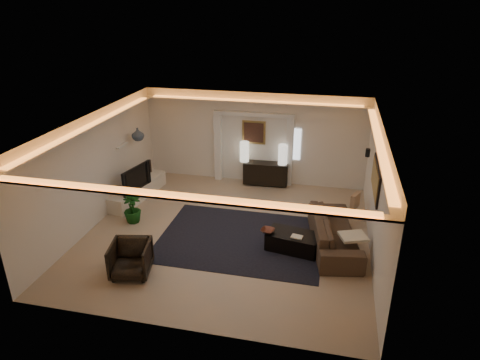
% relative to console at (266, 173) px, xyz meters
% --- Properties ---
extents(floor, '(7.00, 7.00, 0.00)m').
position_rel_console_xyz_m(floor, '(-0.44, -3.24, -0.40)').
color(floor, gray).
rests_on(floor, ground).
extents(ceiling, '(7.00, 7.00, 0.00)m').
position_rel_console_xyz_m(ceiling, '(-0.44, -3.24, 2.50)').
color(ceiling, white).
rests_on(ceiling, ground).
extents(wall_back, '(7.00, 0.00, 7.00)m').
position_rel_console_xyz_m(wall_back, '(-0.44, 0.26, 1.05)').
color(wall_back, silver).
rests_on(wall_back, ground).
extents(wall_front, '(7.00, 0.00, 7.00)m').
position_rel_console_xyz_m(wall_front, '(-0.44, -6.74, 1.05)').
color(wall_front, silver).
rests_on(wall_front, ground).
extents(wall_left, '(0.00, 7.00, 7.00)m').
position_rel_console_xyz_m(wall_left, '(-3.94, -3.24, 1.05)').
color(wall_left, silver).
rests_on(wall_left, ground).
extents(wall_right, '(0.00, 7.00, 7.00)m').
position_rel_console_xyz_m(wall_right, '(3.06, -3.24, 1.05)').
color(wall_right, silver).
rests_on(wall_right, ground).
extents(cove_soffit, '(7.00, 7.00, 0.04)m').
position_rel_console_xyz_m(cove_soffit, '(-0.44, -3.24, 2.22)').
color(cove_soffit, silver).
rests_on(cove_soffit, ceiling).
extents(daylight_slit, '(0.25, 0.03, 1.00)m').
position_rel_console_xyz_m(daylight_slit, '(0.91, 0.24, 0.95)').
color(daylight_slit, white).
rests_on(daylight_slit, wall_back).
extents(area_rug, '(4.00, 3.00, 0.01)m').
position_rel_console_xyz_m(area_rug, '(-0.04, -3.44, -0.39)').
color(area_rug, black).
rests_on(area_rug, ground).
extents(pilaster_left, '(0.22, 0.20, 2.20)m').
position_rel_console_xyz_m(pilaster_left, '(-1.59, 0.16, 0.70)').
color(pilaster_left, silver).
rests_on(pilaster_left, ground).
extents(pilaster_right, '(0.22, 0.20, 2.20)m').
position_rel_console_xyz_m(pilaster_right, '(0.71, 0.16, 0.70)').
color(pilaster_right, silver).
rests_on(pilaster_right, ground).
extents(alcove_header, '(2.52, 0.20, 0.12)m').
position_rel_console_xyz_m(alcove_header, '(-0.44, 0.16, 1.85)').
color(alcove_header, silver).
rests_on(alcove_header, wall_back).
extents(painting_frame, '(0.74, 0.04, 0.74)m').
position_rel_console_xyz_m(painting_frame, '(-0.44, 0.23, 1.25)').
color(painting_frame, tan).
rests_on(painting_frame, wall_back).
extents(painting_canvas, '(0.62, 0.02, 0.62)m').
position_rel_console_xyz_m(painting_canvas, '(-0.44, 0.21, 1.25)').
color(painting_canvas, '#4C2D1E').
rests_on(painting_canvas, wall_back).
extents(art_panel_frame, '(0.04, 1.64, 0.74)m').
position_rel_console_xyz_m(art_panel_frame, '(3.03, -2.94, 1.30)').
color(art_panel_frame, black).
rests_on(art_panel_frame, wall_right).
extents(art_panel_gold, '(0.02, 1.50, 0.62)m').
position_rel_console_xyz_m(art_panel_gold, '(3.00, -2.94, 1.30)').
color(art_panel_gold, tan).
rests_on(art_panel_gold, wall_right).
extents(wall_sconce, '(0.12, 0.12, 0.22)m').
position_rel_console_xyz_m(wall_sconce, '(2.94, -1.04, 1.28)').
color(wall_sconce, black).
rests_on(wall_sconce, wall_right).
extents(wall_niche, '(0.10, 0.55, 0.04)m').
position_rel_console_xyz_m(wall_niche, '(-3.88, -1.84, 1.25)').
color(wall_niche, silver).
rests_on(wall_niche, wall_left).
extents(console, '(1.41, 0.48, 0.70)m').
position_rel_console_xyz_m(console, '(0.00, 0.00, 0.00)').
color(console, black).
rests_on(console, ground).
extents(lamp_left, '(0.37, 0.37, 0.64)m').
position_rel_console_xyz_m(lamp_left, '(-0.70, 0.01, 0.69)').
color(lamp_left, white).
rests_on(lamp_left, console).
extents(lamp_right, '(0.29, 0.29, 0.63)m').
position_rel_console_xyz_m(lamp_right, '(0.52, 0.01, 0.69)').
color(lamp_right, white).
rests_on(lamp_right, console).
extents(media_ledge, '(0.91, 2.48, 0.45)m').
position_rel_console_xyz_m(media_ledge, '(-3.59, -1.79, -0.18)').
color(media_ledge, beige).
rests_on(media_ledge, ground).
extents(tv, '(1.23, 0.40, 0.70)m').
position_rel_console_xyz_m(tv, '(-3.49, -2.13, 0.40)').
color(tv, black).
rests_on(tv, media_ledge).
extents(figurine, '(0.15, 0.15, 0.39)m').
position_rel_console_xyz_m(figurine, '(-3.59, -0.81, 0.24)').
color(figurine, black).
rests_on(figurine, media_ledge).
extents(ginger_jar, '(0.41, 0.41, 0.38)m').
position_rel_console_xyz_m(ginger_jar, '(-3.59, -1.37, 1.46)').
color(ginger_jar, slate).
rests_on(ginger_jar, wall_niche).
extents(plant, '(0.63, 0.63, 0.80)m').
position_rel_console_xyz_m(plant, '(-3.05, -3.20, 0.00)').
color(plant, '#0E3A0E').
rests_on(plant, ground).
extents(sofa, '(2.67, 1.41, 0.74)m').
position_rel_console_xyz_m(sofa, '(2.21, -3.25, -0.03)').
color(sofa, black).
rests_on(sofa, ground).
extents(throw_blanket, '(0.72, 0.66, 0.06)m').
position_rel_console_xyz_m(throw_blanket, '(2.62, -3.66, 0.15)').
color(throw_blanket, '#FFF5BF').
rests_on(throw_blanket, sofa).
extents(throw_pillow, '(0.27, 0.42, 0.41)m').
position_rel_console_xyz_m(throw_pillow, '(2.71, -1.75, 0.15)').
color(throw_pillow, tan).
rests_on(throw_pillow, sofa).
extents(coffee_table, '(1.31, 0.87, 0.45)m').
position_rel_console_xyz_m(coffee_table, '(1.27, -3.62, -0.20)').
color(coffee_table, black).
rests_on(coffee_table, ground).
extents(bowl, '(0.38, 0.38, 0.08)m').
position_rel_console_xyz_m(bowl, '(0.66, -3.69, 0.05)').
color(bowl, '#4C2418').
rests_on(bowl, coffee_table).
extents(magazine, '(0.29, 0.23, 0.03)m').
position_rel_console_xyz_m(magazine, '(1.36, -3.78, 0.02)').
color(magazine, beige).
rests_on(magazine, coffee_table).
extents(armchair, '(0.97, 0.99, 0.76)m').
position_rel_console_xyz_m(armchair, '(-2.04, -5.37, -0.02)').
color(armchair, black).
rests_on(armchair, ground).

